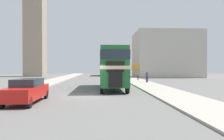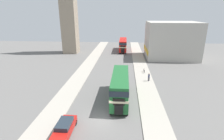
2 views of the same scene
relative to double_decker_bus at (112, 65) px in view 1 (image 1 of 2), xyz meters
name	(u,v)px [view 1 (image 1 of 2)]	position (x,y,z in m)	size (l,w,h in m)	color
ground_plane	(89,96)	(-2.11, -5.61, -2.47)	(120.00, 120.00, 0.00)	slate
sidewalk_right	(173,95)	(4.64, -5.61, -2.41)	(3.50, 120.00, 0.12)	#A8A093
sidewalk_left	(2,96)	(-8.86, -5.61, -2.41)	(3.50, 120.00, 0.12)	#A8A093
double_decker_bus	(112,65)	(0.00, 0.00, 0.00)	(2.51, 10.51, 4.13)	#1E602D
bus_distant	(104,67)	(-0.14, 36.32, -0.04)	(2.44, 11.22, 4.05)	red
car_parked_near	(27,90)	(-5.92, -8.74, -1.68)	(1.68, 4.63, 1.54)	red
pedestrian_walking	(147,76)	(5.43, 7.90, -1.45)	(0.32, 0.32, 1.61)	#282833
bicycle_on_pavement	(138,78)	(5.05, 13.23, -1.99)	(0.05, 1.76, 0.78)	black
church_tower	(35,0)	(-17.46, 32.36, 16.56)	(4.85, 4.85, 37.22)	gray
shop_building_block	(166,55)	(14.11, 27.70, 2.75)	(14.41, 11.50, 10.46)	#B2ADA3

